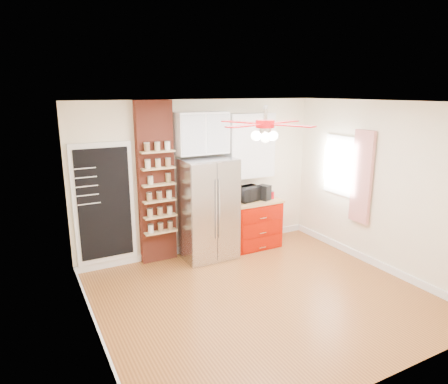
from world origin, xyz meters
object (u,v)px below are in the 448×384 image
fridge (207,209)px  coffee_maker (264,193)px  ceiling_fan (265,124)px  canister_left (271,195)px  toaster_oven (248,194)px  red_cabinet (254,223)px  pantry_jar_oats (150,181)px

fridge → coffee_maker: 1.14m
ceiling_fan → coffee_maker: ceiling_fan is taller
fridge → canister_left: (1.30, -0.03, 0.10)m
toaster_oven → coffee_maker: 0.30m
ceiling_fan → red_cabinet: bearing=61.3°
coffee_maker → pantry_jar_oats: bearing=151.7°
ceiling_fan → canister_left: size_ratio=9.99×
canister_left → red_cabinet: bearing=165.8°
coffee_maker → canister_left: bearing=-19.5°
canister_left → pantry_jar_oats: bearing=174.9°
ceiling_fan → canister_left: 2.49m
toaster_oven → coffee_maker: size_ratio=1.70×
pantry_jar_oats → fridge: bearing=-10.2°
canister_left → toaster_oven: bearing=169.1°
toaster_oven → coffee_maker: coffee_maker is taller
ceiling_fan → toaster_oven: (0.80, 1.68, -1.39)m
pantry_jar_oats → coffee_maker: bearing=-5.8°
fridge → red_cabinet: 1.06m
red_cabinet → coffee_maker: coffee_maker is taller
canister_left → pantry_jar_oats: size_ratio=1.11×
ceiling_fan → toaster_oven: ceiling_fan is taller
fridge → ceiling_fan: size_ratio=1.25×
ceiling_fan → pantry_jar_oats: bearing=118.7°
red_cabinet → pantry_jar_oats: pantry_jar_oats is taller
toaster_oven → coffee_maker: (0.28, -0.10, 0.01)m
toaster_oven → coffee_maker: bearing=-31.7°
coffee_maker → pantry_jar_oats: 2.11m
toaster_oven → ceiling_fan: bearing=-128.5°
coffee_maker → canister_left: size_ratio=1.96×
fridge → ceiling_fan: 2.25m
ceiling_fan → toaster_oven: bearing=64.6°
red_cabinet → pantry_jar_oats: bearing=176.5°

